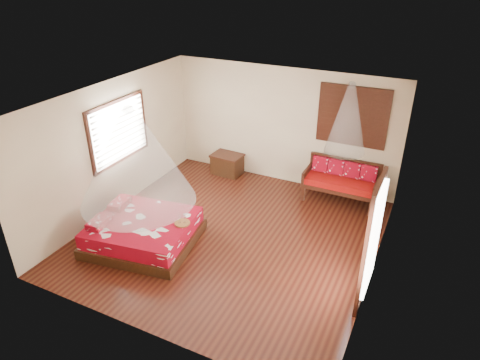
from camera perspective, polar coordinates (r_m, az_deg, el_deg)
name	(u,v)px	position (r m, az deg, el deg)	size (l,w,h in m)	color
room	(229,173)	(7.91, -1.41, 0.91)	(5.54, 5.54, 2.84)	black
bed	(143,232)	(8.51, -12.82, -6.73)	(2.17, 2.01, 0.63)	black
daybed	(342,180)	(9.85, 13.39, 0.06)	(1.63, 0.73, 0.94)	black
storage_chest	(227,164)	(10.91, -1.71, 2.16)	(0.79, 0.60, 0.52)	black
shutter_panel	(353,116)	(9.63, 14.78, 8.22)	(1.52, 0.06, 1.32)	black
window_left	(119,131)	(9.38, -15.83, 6.26)	(0.10, 1.74, 1.34)	black
glazed_door	(370,243)	(6.89, 16.91, -8.08)	(0.08, 1.02, 2.16)	black
wine_tray	(182,221)	(8.11, -7.72, -5.42)	(0.30, 0.30, 0.23)	brown
mosquito_net_main	(134,156)	(7.73, -13.94, 3.10)	(2.09, 2.09, 1.80)	silver
mosquito_net_daybed	(348,118)	(9.16, 14.21, 7.97)	(0.86, 0.86, 1.50)	silver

